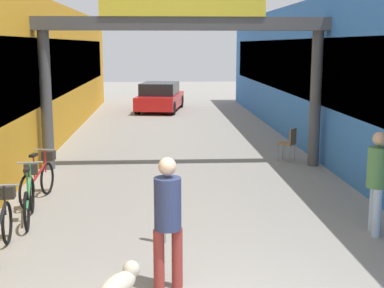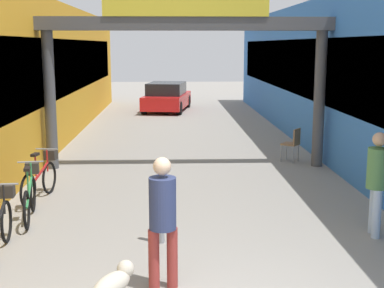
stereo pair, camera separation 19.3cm
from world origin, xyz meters
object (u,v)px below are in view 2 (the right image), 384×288
(bollard_post_metal, at_px, (161,208))
(cafe_chair_wood_nearer, at_px, (293,142))
(bicycle_black_second, at_px, (0,224))
(parked_car_red, at_px, (167,97))
(pedestrian_companion, at_px, (377,177))
(dog_on_leash, at_px, (115,283))
(bicycle_red_farthest, at_px, (41,178))
(bicycle_green_third, at_px, (30,194))
(pedestrian_with_dog, at_px, (163,215))

(bollard_post_metal, distance_m, cafe_chair_wood_nearer, 6.69)
(bicycle_black_second, height_order, parked_car_red, parked_car_red)
(pedestrian_companion, height_order, dog_on_leash, pedestrian_companion)
(dog_on_leash, height_order, bicycle_red_farthest, bicycle_red_farthest)
(bollard_post_metal, bearing_deg, bicycle_green_third, 150.85)
(bicycle_green_third, bearing_deg, bicycle_black_second, -91.27)
(bollard_post_metal, relative_size, cafe_chair_wood_nearer, 1.24)
(bicycle_black_second, bearing_deg, parked_car_red, 82.25)
(pedestrian_with_dog, relative_size, bicycle_black_second, 1.01)
(bicycle_black_second, height_order, cafe_chair_wood_nearer, bicycle_black_second)
(dog_on_leash, xyz_separation_m, cafe_chair_wood_nearer, (3.89, 7.89, 0.22))
(pedestrian_with_dog, xyz_separation_m, bicycle_black_second, (-2.44, 1.32, -0.54))
(cafe_chair_wood_nearer, relative_size, parked_car_red, 0.21)
(pedestrian_companion, bearing_deg, pedestrian_with_dog, -152.14)
(pedestrian_with_dog, relative_size, cafe_chair_wood_nearer, 1.92)
(bollard_post_metal, distance_m, parked_car_red, 17.08)
(dog_on_leash, distance_m, bicycle_red_farthest, 5.03)
(dog_on_leash, bearing_deg, bicycle_red_farthest, 112.64)
(bicycle_red_farthest, bearing_deg, bollard_post_metal, -46.00)
(cafe_chair_wood_nearer, xyz_separation_m, parked_car_red, (-3.41, 11.30, 0.10))
(dog_on_leash, relative_size, bollard_post_metal, 0.66)
(bicycle_green_third, relative_size, bicycle_red_farthest, 1.00)
(pedestrian_companion, distance_m, dog_on_leash, 4.63)
(bicycle_green_third, height_order, cafe_chair_wood_nearer, bicycle_green_third)
(pedestrian_companion, distance_m, bicycle_green_third, 5.94)
(pedestrian_with_dog, height_order, pedestrian_companion, pedestrian_with_dog)
(pedestrian_companion, distance_m, cafe_chair_wood_nearer, 5.60)
(pedestrian_companion, relative_size, bollard_post_metal, 1.54)
(dog_on_leash, height_order, bicycle_black_second, bicycle_black_second)
(bicycle_red_farthest, height_order, bollard_post_metal, bollard_post_metal)
(pedestrian_companion, height_order, bollard_post_metal, pedestrian_companion)
(bollard_post_metal, height_order, cafe_chair_wood_nearer, bollard_post_metal)
(pedestrian_with_dog, xyz_separation_m, bicycle_red_farthest, (-2.50, 4.13, -0.54))
(pedestrian_with_dog, relative_size, bicycle_red_farthest, 1.02)
(dog_on_leash, bearing_deg, parked_car_red, 88.56)
(bicycle_red_farthest, bearing_deg, dog_on_leash, -67.36)
(bicycle_black_second, bearing_deg, bollard_post_metal, 6.75)
(dog_on_leash, xyz_separation_m, bicycle_green_third, (-1.84, 3.43, 0.11))
(pedestrian_with_dog, distance_m, bicycle_green_third, 3.82)
(bicycle_red_farthest, relative_size, parked_car_red, 0.40)
(cafe_chair_wood_nearer, bearing_deg, pedestrian_companion, -89.24)
(pedestrian_with_dog, distance_m, bollard_post_metal, 1.66)
(bicycle_green_third, height_order, bollard_post_metal, bollard_post_metal)
(pedestrian_companion, bearing_deg, bicycle_black_second, -175.32)
(bicycle_red_farthest, bearing_deg, cafe_chair_wood_nearer, 29.14)
(bicycle_red_farthest, distance_m, parked_car_red, 14.75)
(parked_car_red, bearing_deg, bicycle_black_second, -97.75)
(pedestrian_with_dog, bearing_deg, pedestrian_companion, 27.86)
(pedestrian_companion, bearing_deg, bollard_post_metal, -176.76)
(bicycle_red_farthest, height_order, parked_car_red, parked_car_red)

